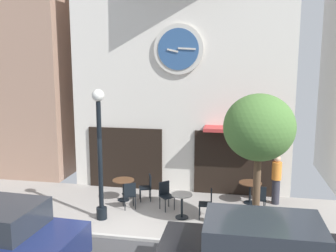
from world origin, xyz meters
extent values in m
cube|color=gray|center=(0.00, 2.06, -0.03)|extent=(26.08, 4.12, 0.05)
cube|color=#A8A5A0|center=(0.00, 0.02, 0.04)|extent=(26.08, 0.12, 0.08)
cube|color=silver|center=(0.93, 5.56, 3.90)|extent=(8.02, 2.88, 7.80)
cylinder|color=beige|center=(0.93, 4.06, 5.16)|extent=(1.75, 0.10, 1.75)
cylinder|color=#2D5184|center=(0.93, 4.00, 5.16)|extent=(1.44, 0.04, 1.44)
cube|color=beige|center=(0.74, 3.96, 5.11)|extent=(0.40, 0.03, 0.15)
cube|color=beige|center=(1.24, 3.96, 5.17)|extent=(0.62, 0.03, 0.09)
cube|color=black|center=(-1.07, 4.08, 1.15)|extent=(2.81, 0.10, 2.30)
cube|color=black|center=(2.94, 4.08, 1.15)|extent=(2.81, 0.10, 2.30)
cube|color=#B23333|center=(3.18, 3.77, 2.45)|extent=(2.57, 0.90, 0.12)
cylinder|color=black|center=(-0.96, 1.17, 0.18)|extent=(0.32, 0.32, 0.36)
cylinder|color=black|center=(-0.96, 1.17, 1.80)|extent=(0.14, 0.14, 3.60)
sphere|color=white|center=(-0.96, 1.17, 3.78)|extent=(0.36, 0.36, 0.36)
cylinder|color=brown|center=(3.59, 0.80, 1.20)|extent=(0.20, 0.20, 2.40)
ellipsoid|color=#4C7A38|center=(3.59, 0.80, 3.05)|extent=(1.87, 1.68, 1.78)
cylinder|color=black|center=(-0.76, 2.79, 0.36)|extent=(0.07, 0.07, 0.72)
cylinder|color=black|center=(-0.76, 2.79, 0.01)|extent=(0.40, 0.40, 0.03)
cylinder|color=brown|center=(-0.76, 2.79, 0.72)|extent=(0.74, 0.74, 0.03)
cylinder|color=black|center=(1.43, 1.69, 0.37)|extent=(0.07, 0.07, 0.75)
cylinder|color=black|center=(1.43, 1.69, 0.01)|extent=(0.40, 0.40, 0.03)
cylinder|color=gray|center=(1.43, 1.69, 0.75)|extent=(0.64, 0.64, 0.03)
cylinder|color=black|center=(3.52, 3.31, 0.36)|extent=(0.07, 0.07, 0.71)
cylinder|color=black|center=(3.52, 3.31, 0.01)|extent=(0.40, 0.40, 0.03)
cylinder|color=brown|center=(3.52, 3.31, 0.71)|extent=(0.76, 0.76, 0.03)
cube|color=black|center=(-0.03, 2.92, 0.45)|extent=(0.51, 0.51, 0.04)
cube|color=black|center=(0.14, 2.98, 0.68)|extent=(0.17, 0.37, 0.45)
cylinder|color=black|center=(-0.25, 3.02, 0.23)|extent=(0.03, 0.03, 0.45)
cylinder|color=black|center=(-0.14, 2.70, 0.23)|extent=(0.03, 0.03, 0.45)
cylinder|color=black|center=(0.07, 3.14, 0.23)|extent=(0.03, 0.03, 0.45)
cylinder|color=black|center=(0.18, 2.82, 0.23)|extent=(0.03, 0.03, 0.45)
cube|color=black|center=(2.14, 1.79, 0.45)|extent=(0.42, 0.42, 0.04)
cube|color=black|center=(2.32, 1.80, 0.68)|extent=(0.06, 0.38, 0.45)
cylinder|color=black|center=(1.96, 1.95, 0.23)|extent=(0.03, 0.03, 0.45)
cylinder|color=black|center=(1.98, 1.61, 0.23)|extent=(0.03, 0.03, 0.45)
cylinder|color=black|center=(2.30, 1.97, 0.23)|extent=(0.03, 0.03, 0.45)
cylinder|color=black|center=(2.32, 1.63, 0.23)|extent=(0.03, 0.03, 0.45)
cube|color=black|center=(0.87, 2.24, 0.45)|extent=(0.57, 0.57, 0.04)
cube|color=black|center=(0.75, 2.37, 0.68)|extent=(0.31, 0.29, 0.45)
cylinder|color=black|center=(0.86, 2.00, 0.23)|extent=(0.03, 0.03, 0.45)
cylinder|color=black|center=(1.11, 2.23, 0.23)|extent=(0.03, 0.03, 0.45)
cylinder|color=black|center=(0.63, 2.25, 0.23)|extent=(0.03, 0.03, 0.45)
cylinder|color=black|center=(0.88, 2.48, 0.23)|extent=(0.03, 0.03, 0.45)
cube|color=black|center=(-0.38, 2.14, 0.45)|extent=(0.54, 0.54, 0.04)
cube|color=black|center=(-0.30, 1.98, 0.68)|extent=(0.36, 0.21, 0.45)
cylinder|color=black|center=(-0.30, 2.37, 0.23)|extent=(0.03, 0.03, 0.45)
cylinder|color=black|center=(-0.61, 2.22, 0.23)|extent=(0.03, 0.03, 0.45)
cylinder|color=black|center=(-0.15, 2.07, 0.23)|extent=(0.03, 0.03, 0.45)
cylinder|color=black|center=(-0.45, 1.91, 0.23)|extent=(0.03, 0.03, 0.45)
cube|color=black|center=(3.78, 2.58, 0.45)|extent=(0.42, 0.42, 0.04)
cube|color=black|center=(3.79, 2.40, 0.68)|extent=(0.38, 0.06, 0.45)
cylinder|color=black|center=(3.94, 2.76, 0.23)|extent=(0.03, 0.03, 0.45)
cylinder|color=black|center=(3.60, 2.74, 0.23)|extent=(0.03, 0.03, 0.45)
cylinder|color=black|center=(3.96, 2.42, 0.23)|extent=(0.03, 0.03, 0.45)
cylinder|color=black|center=(3.62, 2.40, 0.23)|extent=(0.03, 0.03, 0.45)
cylinder|color=#2D2D38|center=(4.37, 3.42, 0.42)|extent=(0.30, 0.30, 0.85)
cylinder|color=orange|center=(4.37, 3.42, 1.15)|extent=(0.37, 0.37, 0.60)
sphere|color=tan|center=(4.37, 3.42, 1.56)|extent=(0.22, 0.22, 0.22)
cylinder|color=black|center=(-1.09, -1.07, 0.32)|extent=(0.65, 0.26, 0.64)
cube|color=#262B33|center=(3.62, -1.65, 1.25)|extent=(2.42, 1.60, 0.60)
cylinder|color=black|center=(2.19, -0.76, 0.32)|extent=(0.64, 0.22, 0.64)
camera|label=1|loc=(3.02, -9.17, 4.78)|focal=40.42mm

